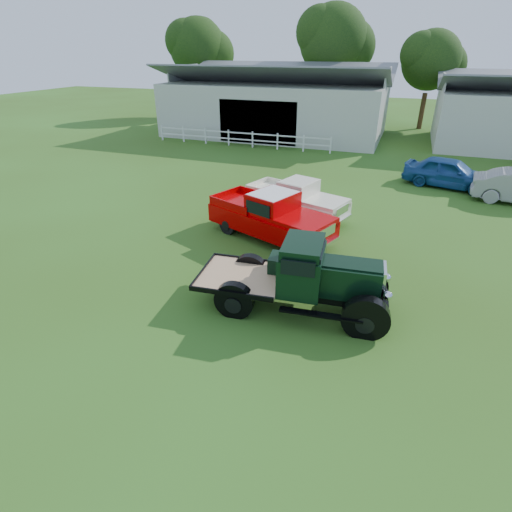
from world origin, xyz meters
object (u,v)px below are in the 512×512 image
at_px(white_pickup, 296,200).
at_px(misc_car_blue, 449,173).
at_px(red_pickup, 271,215).
at_px(vintage_flatbed, 298,276).

bearing_deg(white_pickup, misc_car_blue, 65.86).
bearing_deg(red_pickup, white_pickup, 101.90).
bearing_deg(vintage_flatbed, red_pickup, 111.58).
distance_m(vintage_flatbed, red_pickup, 4.93).
xyz_separation_m(red_pickup, misc_car_blue, (7.02, 9.69, -0.17)).
relative_size(red_pickup, white_pickup, 1.13).
xyz_separation_m(vintage_flatbed, misc_car_blue, (4.77, 14.06, -0.28)).
bearing_deg(vintage_flatbed, misc_car_blue, 65.58).
relative_size(vintage_flatbed, misc_car_blue, 1.16).
xyz_separation_m(red_pickup, white_pickup, (0.40, 2.38, -0.11)).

